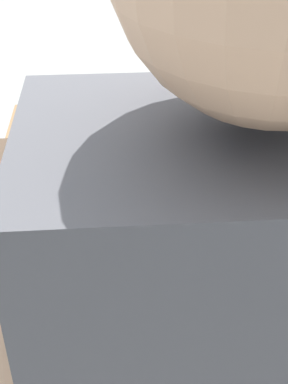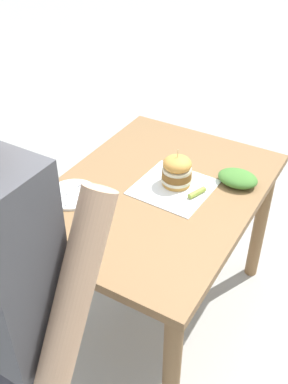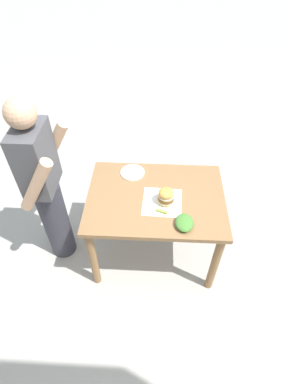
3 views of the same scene
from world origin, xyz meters
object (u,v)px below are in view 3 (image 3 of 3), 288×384
(sandwich, at_px, (166,196))
(side_plate_with_forks, at_px, (132,172))
(patio_table, at_px, (155,207))
(diner_across_table, at_px, (45,187))
(side_salad, at_px, (184,223))
(pickle_spear, at_px, (162,211))

(sandwich, height_order, side_plate_with_forks, sandwich)
(patio_table, bearing_deg, diner_across_table, 91.53)
(side_plate_with_forks, distance_m, side_salad, 0.73)
(side_salad, bearing_deg, diner_across_table, 76.72)
(patio_table, height_order, pickle_spear, pickle_spear)
(diner_across_table, bearing_deg, patio_table, -88.47)
(sandwich, xyz_separation_m, diner_across_table, (0.04, 1.00, 0.01))
(diner_across_table, bearing_deg, side_salad, -103.28)
(patio_table, height_order, sandwich, sandwich)
(diner_across_table, bearing_deg, side_plate_with_forks, -65.89)
(sandwich, xyz_separation_m, side_salad, (-0.23, -0.14, -0.04))
(patio_table, relative_size, side_plate_with_forks, 5.31)
(pickle_spear, distance_m, side_plate_with_forks, 0.54)
(pickle_spear, xyz_separation_m, side_plate_with_forks, (0.47, 0.27, -0.01))
(patio_table, bearing_deg, side_plate_with_forks, 37.29)
(sandwich, bearing_deg, side_salad, -148.68)
(patio_table, relative_size, pickle_spear, 12.96)
(sandwich, relative_size, side_salad, 0.98)
(side_plate_with_forks, relative_size, side_salad, 1.22)
(sandwich, bearing_deg, diner_across_table, 87.91)
(sandwich, relative_size, pickle_spear, 1.96)
(side_salad, height_order, diner_across_table, diner_across_table)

